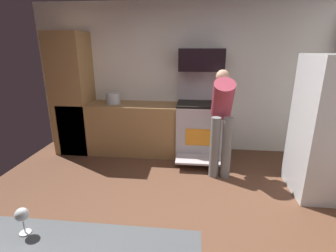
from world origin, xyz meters
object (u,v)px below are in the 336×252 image
object	(u,v)px
oven_range	(199,128)
person_cook	(222,116)
stock_pot	(113,98)
microwave	(201,60)
wine_glass_mid	(22,216)

from	to	relation	value
oven_range	person_cook	distance (m)	0.82
stock_pot	microwave	bearing A→B (deg)	3.02
wine_glass_mid	stock_pot	world-z (taller)	stock_pot
microwave	stock_pot	distance (m)	1.65
microwave	person_cook	size ratio (longest dim) A/B	0.48
microwave	wine_glass_mid	distance (m)	3.48
stock_pot	person_cook	bearing A→B (deg)	-20.06
oven_range	person_cook	world-z (taller)	person_cook
oven_range	microwave	size ratio (longest dim) A/B	1.99
person_cook	stock_pot	distance (m)	1.94
oven_range	stock_pot	bearing A→B (deg)	179.42
wine_glass_mid	person_cook	bearing A→B (deg)	63.22
oven_range	stock_pot	world-z (taller)	oven_range
oven_range	microwave	bearing A→B (deg)	90.00
oven_range	person_cook	xyz separation A→B (m)	(0.31, -0.65, 0.40)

